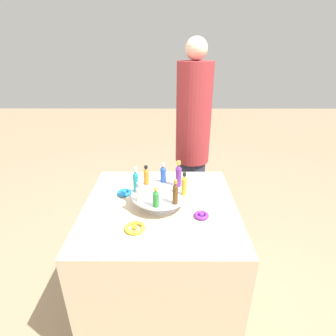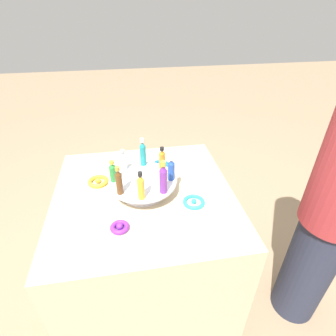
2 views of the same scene
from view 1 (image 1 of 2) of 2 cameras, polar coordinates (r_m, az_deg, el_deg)
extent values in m
plane|color=#997F60|center=(1.99, -1.41, -26.91)|extent=(12.00, 12.00, 0.00)
cube|color=beige|center=(1.70, -1.56, -18.91)|extent=(0.84, 0.84, 0.77)
cylinder|color=silver|center=(1.46, -1.73, -7.84)|extent=(0.21, 0.21, 0.01)
cylinder|color=silver|center=(1.44, -1.75, -6.78)|extent=(0.11, 0.11, 0.05)
cylinder|color=silver|center=(1.42, -1.77, -5.67)|extent=(0.31, 0.31, 0.01)
cylinder|color=silver|center=(1.34, -6.28, -5.77)|extent=(0.03, 0.03, 0.08)
cone|color=silver|center=(1.32, -6.37, -4.05)|extent=(0.03, 0.03, 0.02)
cylinder|color=#B2B2B7|center=(1.31, -6.40, -3.47)|extent=(0.02, 0.02, 0.01)
cylinder|color=#288438|center=(1.29, -2.66, -6.93)|extent=(0.03, 0.03, 0.07)
cone|color=#288438|center=(1.27, -2.70, -5.18)|extent=(0.03, 0.03, 0.02)
cylinder|color=gold|center=(1.26, -2.71, -4.60)|extent=(0.02, 0.02, 0.01)
cylinder|color=brown|center=(1.31, 1.59, -5.94)|extent=(0.03, 0.03, 0.10)
cone|color=brown|center=(1.28, 1.62, -3.71)|extent=(0.03, 0.03, 0.02)
cylinder|color=#B79338|center=(1.27, 1.63, -2.96)|extent=(0.02, 0.02, 0.02)
cylinder|color=gold|center=(1.39, 3.52, -4.13)|extent=(0.03, 0.03, 0.09)
cone|color=gold|center=(1.36, 3.59, -2.05)|extent=(0.03, 0.03, 0.02)
cylinder|color=black|center=(1.35, 3.61, -1.35)|extent=(0.02, 0.02, 0.02)
cylinder|color=#702D93|center=(1.47, 2.29, -2.04)|extent=(0.03, 0.03, 0.11)
cone|color=#702D93|center=(1.44, 2.33, 0.33)|extent=(0.03, 0.03, 0.02)
cylinder|color=gold|center=(1.43, 2.35, 1.13)|extent=(0.02, 0.02, 0.02)
cylinder|color=#234CAD|center=(1.51, -1.06, -1.62)|extent=(0.03, 0.03, 0.08)
cone|color=#234CAD|center=(1.49, -1.08, 0.13)|extent=(0.03, 0.03, 0.02)
cylinder|color=silver|center=(1.48, -1.08, 0.72)|extent=(0.02, 0.02, 0.02)
cylinder|color=orange|center=(1.49, -4.75, -2.10)|extent=(0.03, 0.03, 0.08)
cone|color=orange|center=(1.47, -4.81, -0.36)|extent=(0.03, 0.03, 0.02)
cylinder|color=black|center=(1.47, -4.84, 0.22)|extent=(0.02, 0.02, 0.01)
cylinder|color=teal|center=(1.42, -6.99, -3.32)|extent=(0.03, 0.03, 0.10)
cone|color=teal|center=(1.39, -7.12, -1.05)|extent=(0.03, 0.03, 0.02)
cylinder|color=silver|center=(1.38, -7.17, -0.28)|extent=(0.02, 0.02, 0.02)
torus|color=#2DB7CC|center=(1.64, 2.47, -3.67)|extent=(0.10, 0.10, 0.02)
sphere|color=#2DB7CC|center=(1.64, 2.47, -3.56)|extent=(0.02, 0.02, 0.02)
torus|color=blue|center=(1.57, -9.49, -5.32)|extent=(0.09, 0.09, 0.02)
sphere|color=blue|center=(1.57, -9.50, -5.19)|extent=(0.03, 0.03, 0.03)
torus|color=gold|center=(1.29, -7.22, -12.78)|extent=(0.10, 0.10, 0.02)
sphere|color=gold|center=(1.29, -7.23, -12.65)|extent=(0.03, 0.03, 0.03)
torus|color=purple|center=(1.37, 7.27, -10.19)|extent=(0.08, 0.08, 0.02)
sphere|color=purple|center=(1.37, 7.28, -10.05)|extent=(0.03, 0.03, 0.03)
cylinder|color=#282D42|center=(2.39, 4.89, -5.75)|extent=(0.24, 0.24, 0.68)
cylinder|color=#9E2D33|center=(2.12, 5.62, 11.57)|extent=(0.28, 0.28, 0.78)
sphere|color=beige|center=(2.06, 6.21, 24.45)|extent=(0.16, 0.16, 0.16)
camera|label=2|loc=(1.50, 40.92, 18.70)|focal=28.00mm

